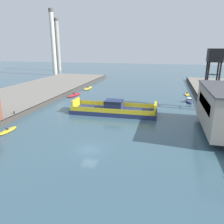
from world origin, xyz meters
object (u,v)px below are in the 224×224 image
at_px(moored_boat_near_right, 189,101).
at_px(moored_boat_far_left, 8,130).
at_px(smokestack_distant_a, 58,44).
at_px(smokestack_distant_b, 53,41).
at_px(moored_boat_near_left, 187,94).
at_px(moored_boat_mid_right, 88,88).
at_px(moored_boat_mid_left, 74,95).
at_px(crane_tower, 215,60).
at_px(chain_ferry, 114,109).

distance_m(moored_boat_near_right, moored_boat_far_left, 51.70).
xyz_separation_m(smokestack_distant_a, smokestack_distant_b, (10.40, -25.47, 0.92)).
height_order(moored_boat_near_left, moored_boat_mid_right, moored_boat_mid_right).
height_order(moored_boat_mid_left, crane_tower, crane_tower).
relative_size(smokestack_distant_a, smokestack_distant_b, 0.95).
bearing_deg(moored_boat_mid_right, moored_boat_near_right, -19.79).
bearing_deg(crane_tower, moored_boat_near_left, 103.00).
distance_m(moored_boat_mid_left, moored_boat_far_left, 35.19).
distance_m(moored_boat_mid_right, smokestack_distant_b, 54.69).
distance_m(moored_boat_far_left, crane_tower, 52.24).
bearing_deg(moored_boat_mid_left, chain_ferry, -43.24).
bearing_deg(moored_boat_far_left, moored_boat_near_right, 42.59).
distance_m(moored_boat_far_left, smokestack_distant_b, 95.28).
xyz_separation_m(moored_boat_mid_right, smokestack_distant_a, (-45.10, 62.97, 18.59)).
distance_m(moored_boat_mid_right, crane_tower, 49.74).
xyz_separation_m(chain_ferry, moored_boat_near_left, (20.14, 28.56, -0.84)).
bearing_deg(smokestack_distant_a, moored_boat_mid_right, -54.39).
xyz_separation_m(moored_boat_mid_left, crane_tower, (43.24, -7.72, 12.92)).
distance_m(moored_boat_mid_right, smokestack_distant_a, 79.65).
relative_size(moored_boat_mid_right, smokestack_distant_b, 0.22).
xyz_separation_m(chain_ferry, moored_boat_mid_left, (-18.81, 17.69, -0.79)).
xyz_separation_m(moored_boat_near_left, moored_boat_mid_right, (-38.70, 2.80, 0.02)).
relative_size(chain_ferry, moored_boat_mid_left, 2.68).
height_order(chain_ferry, moored_boat_mid_left, chain_ferry).
height_order(chain_ferry, smokestack_distant_b, smokestack_distant_b).
height_order(moored_boat_near_left, moored_boat_near_right, moored_boat_near_right).
bearing_deg(crane_tower, moored_boat_mid_left, 169.88).
relative_size(moored_boat_near_right, moored_boat_far_left, 1.17).
xyz_separation_m(moored_boat_mid_left, moored_boat_mid_right, (0.25, 13.68, -0.03)).
relative_size(moored_boat_mid_left, crane_tower, 0.55).
bearing_deg(moored_boat_near_left, crane_tower, -77.00).
height_order(moored_boat_mid_left, moored_boat_mid_right, moored_boat_mid_left).
relative_size(moored_boat_mid_right, moored_boat_far_left, 1.60).
bearing_deg(chain_ferry, smokestack_distant_a, 124.02).
xyz_separation_m(moored_boat_near_left, moored_boat_far_left, (-38.21, -46.06, -0.02)).
bearing_deg(smokestack_distant_a, chain_ferry, -55.98).
bearing_deg(moored_boat_near_left, moored_boat_mid_left, -164.40).
bearing_deg(smokestack_distant_a, crane_tower, -43.76).
bearing_deg(moored_boat_near_right, crane_tower, -59.41).
height_order(moored_boat_near_left, crane_tower, crane_tower).
relative_size(chain_ferry, moored_boat_far_left, 4.37).
distance_m(chain_ferry, moored_boat_mid_right, 36.46).
bearing_deg(smokestack_distant_a, moored_boat_mid_left, -59.66).
bearing_deg(crane_tower, smokestack_distant_b, 142.84).
bearing_deg(moored_boat_near_right, moored_boat_mid_right, 160.21).
xyz_separation_m(moored_boat_far_left, smokestack_distant_a, (-45.60, 111.83, 18.63)).
height_order(moored_boat_near_right, moored_boat_mid_left, moored_boat_near_right).
bearing_deg(moored_boat_far_left, chain_ferry, 44.07).
bearing_deg(moored_boat_mid_left, moored_boat_far_left, -88.80).
bearing_deg(moored_boat_near_left, smokestack_distant_a, 141.88).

